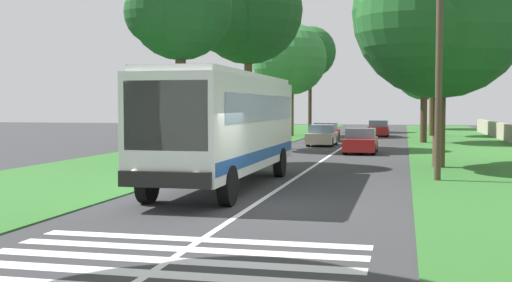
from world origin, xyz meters
TOP-DOWN VIEW (x-y plane):
  - ground at (0.00, 0.00)m, footprint 160.00×160.00m
  - grass_verge_left at (15.00, 8.20)m, footprint 120.00×8.00m
  - grass_verge_right at (15.00, -8.20)m, footprint 120.00×8.00m
  - centre_line at (15.00, 0.00)m, footprint 110.00×0.16m
  - coach_bus at (3.94, 1.80)m, footprint 11.16×2.62m
  - zebra_crossing at (-6.12, 0.00)m, footprint 4.05×6.80m
  - trailing_car_0 at (20.64, -1.52)m, footprint 4.30×1.78m
  - trailing_car_1 at (27.30, 1.53)m, footprint 4.30×1.78m
  - trailing_car_2 at (33.34, 1.99)m, footprint 4.30×1.78m
  - trailing_car_3 at (42.14, -1.68)m, footprint 4.30×1.78m
  - roadside_tree_left_0 at (50.92, 5.96)m, footprint 6.96×5.50m
  - roadside_tree_left_1 at (23.26, 5.99)m, footprint 8.20×6.91m
  - roadside_tree_left_2 at (40.44, 6.20)m, footprint 7.49×6.41m
  - roadside_tree_left_4 at (11.74, 6.24)m, footprint 5.44×4.79m
  - roadside_tree_right_0 at (61.19, -6.00)m, footprint 8.21×7.00m
  - roadside_tree_right_2 at (43.31, -6.10)m, footprint 5.90×4.71m
  - roadside_tree_right_3 at (32.28, -5.17)m, footprint 8.19×7.05m
  - roadside_tree_right_4 at (12.50, -5.22)m, footprint 8.92×7.58m
  - utility_pole at (7.25, -5.11)m, footprint 0.24×1.40m

SIDE VIEW (x-z plane):
  - ground at x=0.00m, z-range 0.00..0.00m
  - zebra_crossing at x=-6.12m, z-range 0.00..0.01m
  - centre_line at x=15.00m, z-range 0.00..0.01m
  - grass_verge_left at x=15.00m, z-range 0.00..0.04m
  - grass_verge_right at x=15.00m, z-range 0.00..0.04m
  - trailing_car_0 at x=20.64m, z-range -0.05..1.38m
  - trailing_car_1 at x=27.30m, z-range -0.05..1.38m
  - trailing_car_2 at x=33.34m, z-range -0.05..1.38m
  - trailing_car_3 at x=42.14m, z-range -0.05..1.38m
  - coach_bus at x=3.94m, z-range 0.28..4.01m
  - utility_pole at x=7.25m, z-range 0.18..8.05m
  - roadside_tree_right_2 at x=43.31m, z-range 2.07..11.12m
  - roadside_tree_right_4 at x=12.50m, z-range 1.33..11.88m
  - roadside_tree_right_0 at x=61.19m, z-range 1.55..11.92m
  - roadside_tree_left_2 at x=40.44m, z-range 1.71..11.79m
  - roadside_tree_left_4 at x=11.74m, z-range 2.28..11.81m
  - roadside_tree_right_3 at x=32.28m, z-range 1.82..12.78m
  - roadside_tree_left_0 at x=50.92m, z-range 2.65..13.66m
  - roadside_tree_left_1 at x=23.26m, z-range 2.49..14.70m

